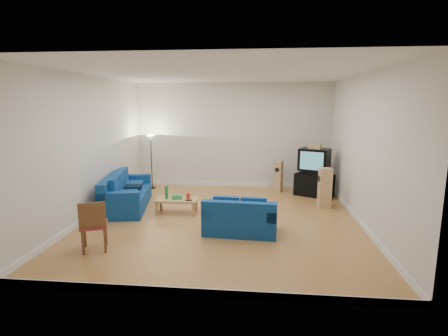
# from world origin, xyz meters

# --- Properties ---
(room) EXTENTS (6.01, 6.51, 3.21)m
(room) POSITION_xyz_m (0.00, 0.00, 1.54)
(room) COLOR #9A632F
(room) RESTS_ON ground
(sofa_three_seat) EXTENTS (1.31, 2.29, 0.83)m
(sofa_three_seat) POSITION_xyz_m (-2.51, 0.62, 0.31)
(sofa_three_seat) COLOR navy
(sofa_three_seat) RESTS_ON ground
(sofa_loveseat) EXTENTS (1.50, 0.90, 0.72)m
(sofa_loveseat) POSITION_xyz_m (0.45, -0.83, 0.27)
(sofa_loveseat) COLOR navy
(sofa_loveseat) RESTS_ON ground
(coffee_table) EXTENTS (0.97, 0.49, 0.35)m
(coffee_table) POSITION_xyz_m (-1.12, 0.31, 0.30)
(coffee_table) COLOR tan
(coffee_table) RESTS_ON ground
(bottle) EXTENTS (0.09, 0.09, 0.31)m
(bottle) POSITION_xyz_m (-1.35, 0.31, 0.51)
(bottle) COLOR #197233
(bottle) RESTS_ON coffee_table
(tissue_box) EXTENTS (0.25, 0.17, 0.10)m
(tissue_box) POSITION_xyz_m (-1.11, 0.30, 0.40)
(tissue_box) COLOR green
(tissue_box) RESTS_ON coffee_table
(red_canister) EXTENTS (0.12, 0.12, 0.14)m
(red_canister) POSITION_xyz_m (-0.84, 0.36, 0.42)
(red_canister) COLOR red
(red_canister) RESTS_ON coffee_table
(remote) EXTENTS (0.17, 0.08, 0.02)m
(remote) POSITION_xyz_m (-0.80, 0.19, 0.36)
(remote) COLOR black
(remote) RESTS_ON coffee_table
(tv_stand) EXTENTS (1.16, 0.97, 0.62)m
(tv_stand) POSITION_xyz_m (2.37, 2.29, 0.31)
(tv_stand) COLOR black
(tv_stand) RESTS_ON ground
(av_receiver) EXTENTS (0.59, 0.57, 0.11)m
(av_receiver) POSITION_xyz_m (2.34, 2.24, 0.67)
(av_receiver) COLOR black
(av_receiver) RESTS_ON tv_stand
(television) EXTENTS (0.96, 0.85, 0.61)m
(television) POSITION_xyz_m (2.35, 2.33, 1.03)
(television) COLOR black
(television) RESTS_ON av_receiver
(centre_speaker) EXTENTS (0.39, 0.34, 0.13)m
(centre_speaker) POSITION_xyz_m (2.34, 2.31, 1.40)
(centre_speaker) COLOR tan
(centre_speaker) RESTS_ON television
(speaker_left) EXTENTS (0.29, 0.33, 0.91)m
(speaker_left) POSITION_xyz_m (1.39, 2.70, 0.46)
(speaker_left) COLOR tan
(speaker_left) RESTS_ON ground
(speaker_right) EXTENTS (0.34, 0.27, 1.01)m
(speaker_right) POSITION_xyz_m (2.45, 1.14, 0.50)
(speaker_right) COLOR tan
(speaker_right) RESTS_ON ground
(floor_lamp) EXTENTS (0.28, 0.28, 1.63)m
(floor_lamp) POSITION_xyz_m (-2.45, 2.70, 1.35)
(floor_lamp) COLOR black
(floor_lamp) RESTS_ON ground
(dining_chair) EXTENTS (0.57, 0.57, 0.92)m
(dining_chair) POSITION_xyz_m (-2.06, -1.96, 0.52)
(dining_chair) COLOR brown
(dining_chair) RESTS_ON ground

